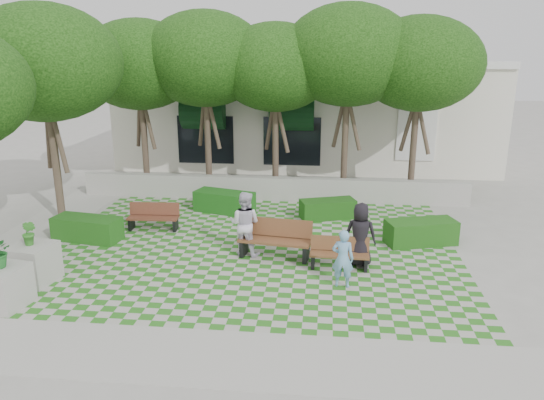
# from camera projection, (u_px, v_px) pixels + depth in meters

# --- Properties ---
(ground) EXTENTS (90.00, 90.00, 0.00)m
(ground) POSITION_uv_depth(u_px,v_px,m) (249.00, 262.00, 14.88)
(ground) COLOR gray
(ground) RESTS_ON ground
(lawn) EXTENTS (12.00, 12.00, 0.00)m
(lawn) POSITION_uv_depth(u_px,v_px,m) (254.00, 249.00, 15.83)
(lawn) COLOR #2B721E
(lawn) RESTS_ON ground
(sidewalk_south) EXTENTS (16.00, 2.00, 0.01)m
(sidewalk_south) POSITION_uv_depth(u_px,v_px,m) (214.00, 357.00, 10.40)
(sidewalk_south) COLOR #9E9B93
(sidewalk_south) RESTS_ON ground
(sidewalk_west) EXTENTS (2.00, 12.00, 0.01)m
(sidewalk_west) POSITION_uv_depth(u_px,v_px,m) (26.00, 240.00, 16.56)
(sidewalk_west) COLOR #9E9B93
(sidewalk_west) RESTS_ON ground
(retaining_wall) EXTENTS (15.00, 0.36, 0.90)m
(retaining_wall) POSITION_uv_depth(u_px,v_px,m) (272.00, 189.00, 20.66)
(retaining_wall) COLOR #9E9B93
(retaining_wall) RESTS_ON ground
(bench_east) EXTENTS (1.62, 0.58, 0.84)m
(bench_east) POSITION_uv_depth(u_px,v_px,m) (339.00, 254.00, 14.44)
(bench_east) COLOR brown
(bench_east) RESTS_ON ground
(bench_mid) EXTENTS (2.14, 0.97, 1.08)m
(bench_mid) POSITION_uv_depth(u_px,v_px,m) (275.00, 240.00, 15.13)
(bench_mid) COLOR brown
(bench_mid) RESTS_ON ground
(bench_west) EXTENTS (1.68, 0.63, 0.87)m
(bench_west) POSITION_uv_depth(u_px,v_px,m) (154.00, 217.00, 17.40)
(bench_west) COLOR #552B1D
(bench_west) RESTS_ON ground
(hedge_east) EXTENTS (2.27, 1.41, 0.74)m
(hedge_east) POSITION_uv_depth(u_px,v_px,m) (421.00, 232.00, 16.16)
(hedge_east) COLOR #194913
(hedge_east) RESTS_ON ground
(hedge_midright) EXTENTS (2.04, 1.32, 0.66)m
(hedge_midright) POSITION_uv_depth(u_px,v_px,m) (328.00, 209.00, 18.53)
(hedge_midright) COLOR #174512
(hedge_midright) RESTS_ON ground
(hedge_midleft) EXTENTS (2.30, 1.44, 0.75)m
(hedge_midleft) POSITION_uv_depth(u_px,v_px,m) (224.00, 202.00, 19.21)
(hedge_midleft) COLOR #154E14
(hedge_midleft) RESTS_ON ground
(hedge_west) EXTENTS (2.20, 1.17, 0.73)m
(hedge_west) POSITION_uv_depth(u_px,v_px,m) (87.00, 229.00, 16.48)
(hedge_west) COLOR #184A13
(hedge_west) RESTS_ON ground
(planter_front) EXTENTS (1.13, 1.13, 1.74)m
(planter_front) POSITION_uv_depth(u_px,v_px,m) (2.00, 278.00, 12.24)
(planter_front) COLOR #9E9B93
(planter_front) RESTS_ON ground
(planter_back) EXTENTS (1.15, 1.15, 1.67)m
(planter_back) POSITION_uv_depth(u_px,v_px,m) (33.00, 261.00, 13.54)
(planter_back) COLOR #9E9B93
(planter_back) RESTS_ON ground
(person_blue) EXTENTS (0.58, 0.41, 1.52)m
(person_blue) POSITION_uv_depth(u_px,v_px,m) (343.00, 259.00, 13.21)
(person_blue) COLOR #70A5CD
(person_blue) RESTS_ON ground
(person_dark) EXTENTS (0.93, 0.66, 1.77)m
(person_dark) POSITION_uv_depth(u_px,v_px,m) (360.00, 234.00, 14.50)
(person_dark) COLOR black
(person_dark) RESTS_ON ground
(person_white) EXTENTS (1.04, 0.88, 1.89)m
(person_white) POSITION_uv_depth(u_px,v_px,m) (245.00, 224.00, 15.19)
(person_white) COLOR silver
(person_white) RESTS_ON ground
(tree_row) EXTENTS (17.70, 13.40, 7.41)m
(tree_row) POSITION_uv_depth(u_px,v_px,m) (220.00, 64.00, 19.25)
(tree_row) COLOR #47382B
(tree_row) RESTS_ON ground
(building) EXTENTS (18.00, 8.92, 5.15)m
(building) POSITION_uv_depth(u_px,v_px,m) (306.00, 111.00, 27.48)
(building) COLOR silver
(building) RESTS_ON ground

